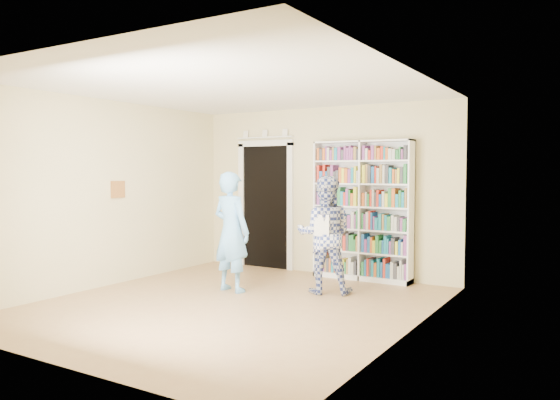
% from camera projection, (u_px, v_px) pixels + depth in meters
% --- Properties ---
extents(floor, '(5.00, 5.00, 0.00)m').
position_uv_depth(floor, '(232.00, 305.00, 6.80)').
color(floor, '#9F744C').
rests_on(floor, ground).
extents(ceiling, '(5.00, 5.00, 0.00)m').
position_uv_depth(ceiling, '(231.00, 87.00, 6.66)').
color(ceiling, white).
rests_on(ceiling, wall_back).
extents(wall_back, '(4.50, 0.00, 4.50)m').
position_uv_depth(wall_back, '(323.00, 191.00, 8.86)').
color(wall_back, beige).
rests_on(wall_back, floor).
extents(wall_left, '(0.00, 5.00, 5.00)m').
position_uv_depth(wall_left, '(106.00, 193.00, 7.90)').
color(wall_left, beige).
rests_on(wall_left, floor).
extents(wall_right, '(0.00, 5.00, 5.00)m').
position_uv_depth(wall_right, '(410.00, 202.00, 5.56)').
color(wall_right, beige).
rests_on(wall_right, floor).
extents(bookshelf, '(1.55, 0.29, 2.13)m').
position_uv_depth(bookshelf, '(362.00, 210.00, 8.35)').
color(bookshelf, white).
rests_on(bookshelf, floor).
extents(doorway, '(1.10, 0.08, 2.43)m').
position_uv_depth(doorway, '(266.00, 200.00, 9.42)').
color(doorway, black).
rests_on(doorway, floor).
extents(wall_art, '(0.03, 0.25, 0.25)m').
position_uv_depth(wall_art, '(118.00, 189.00, 8.05)').
color(wall_art, brown).
rests_on(wall_art, wall_left).
extents(man_blue, '(0.66, 0.48, 1.66)m').
position_uv_depth(man_blue, '(231.00, 232.00, 7.55)').
color(man_blue, '#67ACE6').
rests_on(man_blue, floor).
extents(man_plaid, '(0.95, 0.86, 1.60)m').
position_uv_depth(man_plaid, '(325.00, 235.00, 7.44)').
color(man_plaid, navy).
rests_on(man_plaid, floor).
extents(paper_sheet, '(0.19, 0.07, 0.28)m').
position_uv_depth(paper_sheet, '(322.00, 225.00, 7.20)').
color(paper_sheet, white).
rests_on(paper_sheet, man_plaid).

